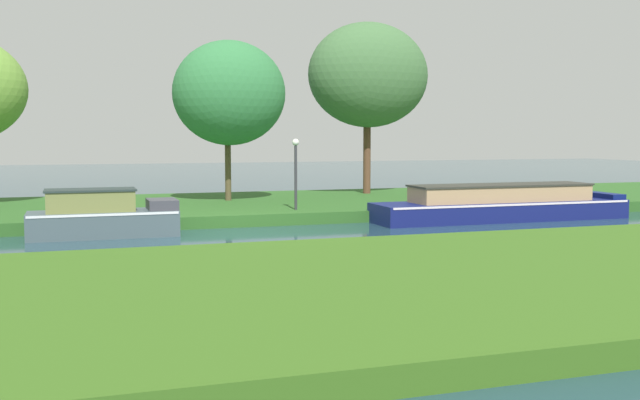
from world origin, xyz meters
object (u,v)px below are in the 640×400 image
at_px(slate_narrowboat, 103,216).
at_px(willow_tree_right, 369,75).
at_px(mooring_post_far, 465,198).
at_px(willow_tree_centre, 229,93).
at_px(lamp_post, 296,164).
at_px(mooring_post_near, 94,209).
at_px(navy_barge, 502,205).

height_order(slate_narrowboat, willow_tree_right, willow_tree_right).
bearing_deg(mooring_post_far, willow_tree_centre, 148.38).
distance_m(willow_tree_centre, lamp_post, 5.06).
distance_m(willow_tree_centre, mooring_post_near, 8.15).
height_order(navy_barge, lamp_post, lamp_post).
bearing_deg(navy_barge, lamp_post, 163.99).
xyz_separation_m(navy_barge, mooring_post_far, (-0.73, 1.29, 0.14)).
xyz_separation_m(willow_tree_centre, lamp_post, (1.48, -4.06, -2.65)).
height_order(willow_tree_centre, lamp_post, willow_tree_centre).
height_order(mooring_post_near, mooring_post_far, mooring_post_near).
bearing_deg(willow_tree_right, navy_barge, -76.80).
xyz_separation_m(slate_narrowboat, willow_tree_right, (11.70, 7.95, 5.04)).
distance_m(lamp_post, mooring_post_far, 6.46).
bearing_deg(mooring_post_far, slate_narrowboat, -174.25).
bearing_deg(willow_tree_right, lamp_post, -130.95).
bearing_deg(lamp_post, willow_tree_right, 49.05).
xyz_separation_m(willow_tree_right, mooring_post_far, (1.13, -6.65, -4.95)).
bearing_deg(slate_narrowboat, mooring_post_near, 99.74).
relative_size(willow_tree_centre, mooring_post_far, 10.90).
relative_size(slate_narrowboat, willow_tree_centre, 0.68).
xyz_separation_m(navy_barge, mooring_post_near, (-13.79, 1.29, 0.15)).
bearing_deg(mooring_post_near, slate_narrowboat, -80.26).
bearing_deg(mooring_post_near, navy_barge, -5.36).
xyz_separation_m(slate_narrowboat, lamp_post, (6.55, 2.01, 1.39)).
xyz_separation_m(lamp_post, mooring_post_near, (-6.77, -0.72, -1.29)).
bearing_deg(willow_tree_centre, mooring_post_far, -31.62).
distance_m(mooring_post_near, mooring_post_far, 13.06).
height_order(slate_narrowboat, willow_tree_centre, willow_tree_centre).
xyz_separation_m(willow_tree_centre, willow_tree_right, (6.63, 1.88, 1.00)).
bearing_deg(navy_barge, willow_tree_right, 103.20).
bearing_deg(willow_tree_right, willow_tree_centre, -164.20).
distance_m(willow_tree_right, mooring_post_far, 8.37).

